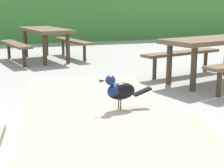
% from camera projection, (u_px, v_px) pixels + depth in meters
% --- Properties ---
extents(hedge_wall, '(28.00, 1.55, 1.99)m').
position_uv_depth(hedge_wall, '(6.00, 13.00, 11.69)').
color(hedge_wall, '#428438').
rests_on(hedge_wall, ground).
extents(picnic_table_foreground, '(1.89, 1.92, 0.74)m').
position_uv_depth(picnic_table_foreground, '(101.00, 152.00, 1.68)').
color(picnic_table_foreground, gray).
rests_on(picnic_table_foreground, ground).
extents(bird_grackle, '(0.29, 0.08, 0.18)m').
position_uv_depth(bird_grackle, '(119.00, 90.00, 1.73)').
color(bird_grackle, black).
rests_on(bird_grackle, picnic_table_foreground).
extents(picnic_table_mid_left, '(2.00, 2.02, 0.74)m').
position_uv_depth(picnic_table_mid_left, '(45.00, 36.00, 7.87)').
color(picnic_table_mid_left, brown).
rests_on(picnic_table_mid_left, ground).
extents(picnic_table_far_centre, '(2.08, 2.06, 0.74)m').
position_uv_depth(picnic_table_far_centre, '(213.00, 49.00, 5.58)').
color(picnic_table_far_centre, brown).
rests_on(picnic_table_far_centre, ground).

